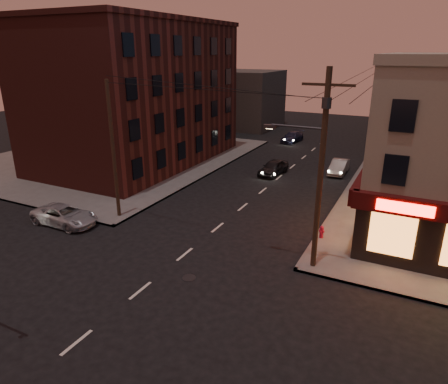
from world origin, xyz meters
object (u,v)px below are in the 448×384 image
Objects in this scene: sedan_mid at (339,167)px; sedan_far at (292,137)px; sedan_near at (273,168)px; fire_hydrant at (322,231)px; suv_cross at (64,215)px.

sedan_mid is 13.68m from sedan_far.
sedan_near reaches higher than sedan_mid.
sedan_mid is 0.93× the size of sedan_far.
sedan_near is at bearing -150.10° from sedan_mid.
sedan_near is 5.12× the size of fire_hydrant.
sedan_near is at bearing 122.31° from fire_hydrant.
sedan_far reaches higher than fire_hydrant.
fire_hydrant is at bearing -51.13° from sedan_near.
fire_hydrant is (7.18, -11.36, -0.10)m from sedan_near.
sedan_near is at bearing -73.14° from sedan_far.
sedan_far is at bearing 125.62° from sedan_mid.
suv_cross is at bearing -94.33° from sedan_far.
suv_cross is at bearing -124.87° from sedan_mid.
suv_cross is 1.17× the size of sedan_mid.
suv_cross is 16.45m from fire_hydrant.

